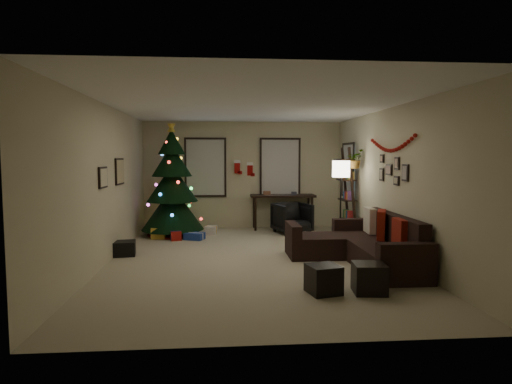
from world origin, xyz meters
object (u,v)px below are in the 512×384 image
at_px(christmas_tree, 172,188).
at_px(bookshelf, 348,194).
at_px(desk, 283,199).
at_px(sofa, 362,247).
at_px(desk_chair, 292,218).

relative_size(christmas_tree, bookshelf, 1.31).
height_order(christmas_tree, desk, christmas_tree).
relative_size(sofa, desk, 1.62).
xyz_separation_m(christmas_tree, desk_chair, (2.80, 0.02, -0.74)).
distance_m(sofa, desk_chair, 3.03).
relative_size(christmas_tree, sofa, 1.02).
height_order(christmas_tree, sofa, christmas_tree).
height_order(desk_chair, bookshelf, bookshelf).
distance_m(sofa, bookshelf, 2.50).
xyz_separation_m(christmas_tree, bookshelf, (3.98, -0.57, -0.12)).
relative_size(christmas_tree, desk_chair, 3.64).
bearing_deg(sofa, bookshelf, 79.31).
relative_size(desk, bookshelf, 0.79).
distance_m(christmas_tree, desk_chair, 2.90).
relative_size(christmas_tree, desk, 1.66).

